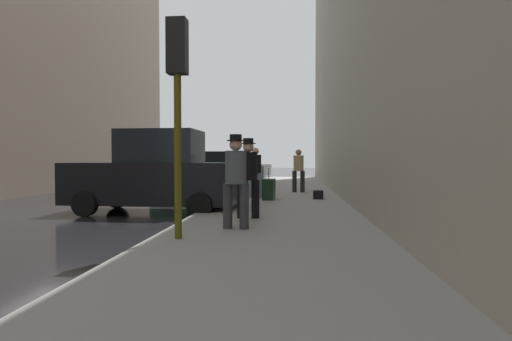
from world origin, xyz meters
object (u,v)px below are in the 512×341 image
object	(u,v)px
pedestrian_with_beanie	(236,176)
rolling_suitcase	(269,189)
fire_hydrant	(235,188)
duffel_bag	(318,195)
pedestrian_in_tan_coat	(299,168)
pedestrian_with_fedora	(248,174)
parked_dark_green_sedan	(206,174)
parked_black_suv	(156,175)
traffic_light	(178,80)
parked_silver_sedan	(245,167)
pedestrian_in_jeans	(255,170)
parked_gray_coupe	(231,170)

from	to	relation	value
pedestrian_with_beanie	rolling_suitcase	world-z (taller)	pedestrian_with_beanie
fire_hydrant	duffel_bag	xyz separation A→B (m)	(2.76, 0.18, -0.21)
pedestrian_in_tan_coat	pedestrian_with_fedora	world-z (taller)	pedestrian_with_fedora
parked_dark_green_sedan	fire_hydrant	distance (m)	4.02
parked_black_suv	pedestrian_with_beanie	distance (m)	4.12
traffic_light	parked_silver_sedan	bearing A→B (deg)	94.37
fire_hydrant	duffel_bag	bearing A→B (deg)	3.77
pedestrian_with_fedora	parked_black_suv	bearing A→B (deg)	147.11
pedestrian_with_fedora	traffic_light	bearing A→B (deg)	-110.41
parked_black_suv	pedestrian_in_jeans	bearing A→B (deg)	50.78
fire_hydrant	pedestrian_in_tan_coat	xyz separation A→B (m)	(2.14, 2.81, 0.61)
pedestrian_in_jeans	parked_gray_coupe	bearing A→B (deg)	103.61
parked_dark_green_sedan	traffic_light	world-z (taller)	traffic_light
parked_dark_green_sedan	traffic_light	size ratio (longest dim) A/B	1.18
pedestrian_in_tan_coat	duffel_bag	bearing A→B (deg)	-76.79
parked_silver_sedan	traffic_light	xyz separation A→B (m)	(1.85, -24.26, 1.91)
parked_black_suv	traffic_light	distance (m)	4.88
pedestrian_in_tan_coat	pedestrian_with_beanie	bearing A→B (deg)	-98.51
pedestrian_in_tan_coat	pedestrian_with_fedora	size ratio (longest dim) A/B	0.96
parked_gray_coupe	pedestrian_in_jeans	xyz separation A→B (m)	(2.44, -10.10, 0.26)
parked_dark_green_sedan	pedestrian_with_fedora	size ratio (longest dim) A/B	2.39
parked_dark_green_sedan	parked_gray_coupe	size ratio (longest dim) A/B	1.00
parked_dark_green_sedan	pedestrian_in_tan_coat	xyz separation A→B (m)	(3.94, -0.76, 0.26)
pedestrian_in_jeans	rolling_suitcase	size ratio (longest dim) A/B	1.64
pedestrian_with_fedora	rolling_suitcase	xyz separation A→B (m)	(0.20, 4.09, -0.65)
parked_gray_coupe	rolling_suitcase	world-z (taller)	parked_gray_coupe
traffic_light	pedestrian_in_jeans	xyz separation A→B (m)	(0.59, 7.16, -1.65)
fire_hydrant	parked_black_suv	bearing A→B (deg)	-124.73
fire_hydrant	traffic_light	bearing A→B (deg)	-89.58
pedestrian_with_fedora	pedestrian_in_tan_coat	bearing A→B (deg)	80.53
parked_dark_green_sedan	pedestrian_in_tan_coat	size ratio (longest dim) A/B	2.48
rolling_suitcase	duffel_bag	world-z (taller)	rolling_suitcase
parked_dark_green_sedan	fire_hydrant	xyz separation A→B (m)	(1.80, -3.57, -0.35)
pedestrian_with_beanie	pedestrian_with_fedora	size ratio (longest dim) A/B	1.00
parked_gray_coupe	duffel_bag	world-z (taller)	parked_gray_coupe
parked_silver_sedan	pedestrian_in_tan_coat	xyz separation A→B (m)	(3.94, -14.68, 0.26)
pedestrian_with_fedora	duffel_bag	bearing A→B (deg)	68.28
pedestrian_in_tan_coat	parked_gray_coupe	bearing A→B (deg)	117.17
parked_black_suv	pedestrian_in_jeans	size ratio (longest dim) A/B	2.70
pedestrian_in_jeans	pedestrian_with_fedora	bearing A→B (deg)	-86.40
pedestrian_with_beanie	rolling_suitcase	bearing A→B (deg)	87.02
pedestrian_with_beanie	parked_gray_coupe	bearing A→B (deg)	99.32
duffel_bag	parked_black_suv	bearing A→B (deg)	-148.60
parked_silver_sedan	pedestrian_in_jeans	world-z (taller)	pedestrian_in_jeans
fire_hydrant	duffel_bag	distance (m)	2.77
parked_black_suv	parked_dark_green_sedan	distance (m)	6.17
fire_hydrant	pedestrian_with_beanie	bearing A→B (deg)	-81.49
parked_silver_sedan	pedestrian_in_tan_coat	world-z (taller)	pedestrian_in_tan_coat
parked_dark_green_sedan	pedestrian_in_jeans	world-z (taller)	pedestrian_in_jeans
traffic_light	pedestrian_in_tan_coat	xyz separation A→B (m)	(2.09, 9.58, -1.65)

